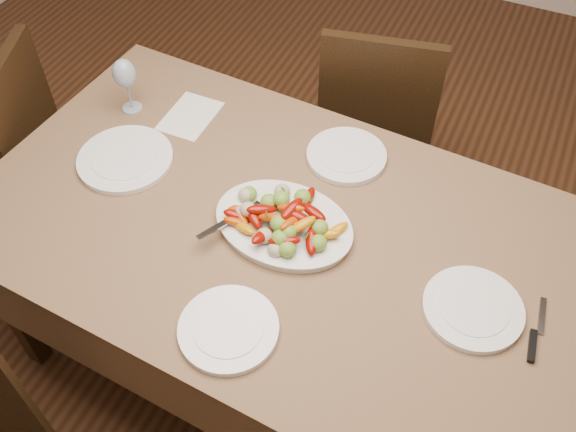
% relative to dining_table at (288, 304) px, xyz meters
% --- Properties ---
extents(floor, '(6.00, 6.00, 0.00)m').
position_rel_dining_table_xyz_m(floor, '(-0.12, -0.20, -0.38)').
color(floor, '#3D2312').
rests_on(floor, ground).
extents(dining_table, '(1.90, 1.15, 0.76)m').
position_rel_dining_table_xyz_m(dining_table, '(0.00, 0.00, 0.00)').
color(dining_table, brown).
rests_on(dining_table, ground).
extents(chair_far, '(0.50, 0.50, 0.95)m').
position_rel_dining_table_xyz_m(chair_far, '(-0.02, 0.90, 0.10)').
color(chair_far, black).
rests_on(chair_far, ground).
extents(serving_platter, '(0.41, 0.31, 0.02)m').
position_rel_dining_table_xyz_m(serving_platter, '(-0.01, 0.00, 0.39)').
color(serving_platter, white).
rests_on(serving_platter, dining_table).
extents(roasted_vegetables, '(0.33, 0.24, 0.09)m').
position_rel_dining_table_xyz_m(roasted_vegetables, '(-0.01, 0.00, 0.45)').
color(roasted_vegetables, '#750902').
rests_on(roasted_vegetables, serving_platter).
extents(serving_spoon, '(0.28, 0.16, 0.03)m').
position_rel_dining_table_xyz_m(serving_spoon, '(-0.08, -0.03, 0.43)').
color(serving_spoon, '#9EA0A8').
rests_on(serving_spoon, serving_platter).
extents(plate_left, '(0.29, 0.29, 0.02)m').
position_rel_dining_table_xyz_m(plate_left, '(-0.57, 0.04, 0.39)').
color(plate_left, white).
rests_on(plate_left, dining_table).
extents(plate_right, '(0.26, 0.26, 0.02)m').
position_rel_dining_table_xyz_m(plate_right, '(0.54, -0.04, 0.39)').
color(plate_right, white).
rests_on(plate_right, dining_table).
extents(plate_far, '(0.25, 0.25, 0.02)m').
position_rel_dining_table_xyz_m(plate_far, '(0.04, 0.34, 0.39)').
color(plate_far, white).
rests_on(plate_far, dining_table).
extents(plate_near, '(0.25, 0.25, 0.02)m').
position_rel_dining_table_xyz_m(plate_near, '(0.00, -0.36, 0.39)').
color(plate_near, white).
rests_on(plate_near, dining_table).
extents(wine_glass, '(0.08, 0.08, 0.20)m').
position_rel_dining_table_xyz_m(wine_glass, '(-0.69, 0.26, 0.48)').
color(wine_glass, '#8C99A5').
rests_on(wine_glass, dining_table).
extents(menu_card, '(0.15, 0.21, 0.00)m').
position_rel_dining_table_xyz_m(menu_card, '(-0.50, 0.31, 0.38)').
color(menu_card, silver).
rests_on(menu_card, dining_table).
extents(table_knife, '(0.04, 0.20, 0.01)m').
position_rel_dining_table_xyz_m(table_knife, '(0.70, -0.04, 0.38)').
color(table_knife, '#9EA0A8').
rests_on(table_knife, dining_table).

